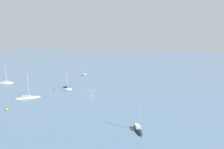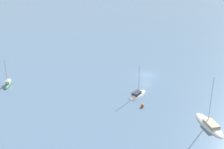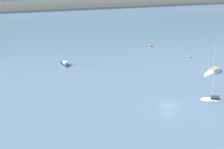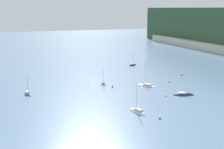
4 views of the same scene
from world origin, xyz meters
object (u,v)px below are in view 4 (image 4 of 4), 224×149
at_px(sailboat_4, 28,94).
at_px(mooring_buoy_2, 182,75).
at_px(sailboat_0, 103,85).
at_px(sailboat_2, 146,86).
at_px(sailboat_3, 133,65).
at_px(sailboat_5, 137,112).
at_px(mooring_buoy_0, 160,117).
at_px(sailboat_1, 183,95).
at_px(mooring_buoy_4, 113,86).
at_px(mooring_buoy_1, 166,95).
at_px(mooring_buoy_3, 169,81).

relative_size(sailboat_4, mooring_buoy_2, 8.73).
relative_size(sailboat_0, sailboat_2, 0.74).
distance_m(sailboat_3, sailboat_5, 77.02).
bearing_deg(sailboat_2, sailboat_5, 116.12).
relative_size(mooring_buoy_0, mooring_buoy_2, 0.94).
distance_m(sailboat_0, sailboat_4, 30.18).
height_order(sailboat_1, mooring_buoy_4, sailboat_1).
bearing_deg(mooring_buoy_2, sailboat_4, -82.59).
distance_m(sailboat_1, sailboat_5, 25.80).
xyz_separation_m(mooring_buoy_1, mooring_buoy_3, (-17.97, 11.97, 0.01)).
relative_size(sailboat_5, mooring_buoy_2, 12.20).
bearing_deg(mooring_buoy_3, mooring_buoy_0, -33.84).
bearing_deg(sailboat_5, sailboat_2, -43.10).
bearing_deg(mooring_buoy_0, mooring_buoy_1, 146.02).
bearing_deg(sailboat_0, sailboat_1, -121.03).
bearing_deg(mooring_buoy_1, sailboat_5, -53.60).
bearing_deg(sailboat_2, mooring_buoy_1, 146.81).
height_order(sailboat_3, mooring_buoy_0, sailboat_3).
relative_size(sailboat_3, mooring_buoy_4, 11.23).
height_order(sailboat_0, sailboat_4, sailboat_0).
xyz_separation_m(sailboat_0, mooring_buoy_4, (4.76, 2.21, 0.24)).
bearing_deg(mooring_buoy_3, sailboat_3, 177.90).
height_order(mooring_buoy_1, mooring_buoy_3, mooring_buoy_3).
relative_size(sailboat_5, mooring_buoy_0, 12.96).
distance_m(sailboat_3, sailboat_4, 71.00).
bearing_deg(sailboat_3, mooring_buoy_4, -144.49).
bearing_deg(sailboat_1, mooring_buoy_2, 77.26).
bearing_deg(sailboat_3, sailboat_2, -128.37).
relative_size(sailboat_0, sailboat_3, 0.92).
height_order(sailboat_0, sailboat_1, sailboat_1).
distance_m(sailboat_0, sailboat_1, 32.39).
xyz_separation_m(sailboat_2, mooring_buoy_2, (-12.02, 23.95, 0.30)).
height_order(sailboat_3, sailboat_4, sailboat_3).
bearing_deg(sailboat_1, sailboat_2, 130.61).
distance_m(sailboat_3, mooring_buoy_3, 40.75).
relative_size(sailboat_1, mooring_buoy_4, 11.67).
xyz_separation_m(sailboat_2, sailboat_3, (-43.26, 13.35, 0.02)).
bearing_deg(mooring_buoy_4, sailboat_3, 146.72).
relative_size(sailboat_0, mooring_buoy_0, 9.61).
bearing_deg(mooring_buoy_0, sailboat_5, -152.85).
xyz_separation_m(sailboat_0, sailboat_2, (7.68, 15.34, -0.01)).
distance_m(mooring_buoy_2, mooring_buoy_3, 15.37).
height_order(mooring_buoy_1, mooring_buoy_4, mooring_buoy_4).
distance_m(sailboat_2, sailboat_4, 45.26).
distance_m(sailboat_4, mooring_buoy_4, 32.03).
xyz_separation_m(sailboat_4, mooring_buoy_4, (0.12, 32.03, 0.19)).
relative_size(sailboat_3, sailboat_5, 0.80).
relative_size(mooring_buoy_2, mooring_buoy_4, 1.15).
relative_size(sailboat_1, mooring_buoy_3, 12.67).
bearing_deg(mooring_buoy_2, mooring_buoy_0, -38.42).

